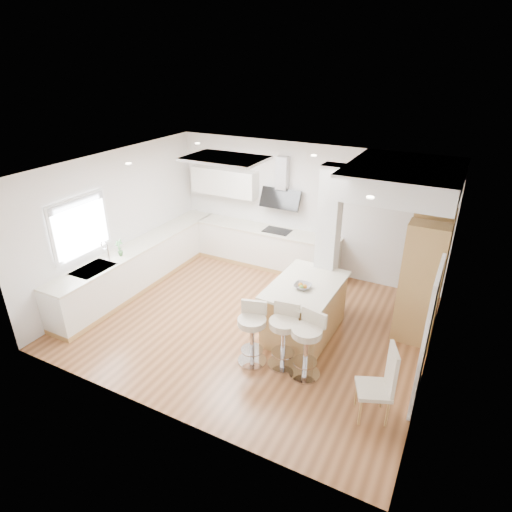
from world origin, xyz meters
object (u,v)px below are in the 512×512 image
Objects in this scene: peninsula at (305,308)px; dining_chair at (382,381)px; bar_stool_b at (284,333)px; bar_stool_a at (252,331)px; bar_stool_c at (307,342)px.

dining_chair reaches higher than peninsula.
bar_stool_a is at bearing -169.41° from bar_stool_b.
bar_stool_c is at bearing -9.49° from bar_stool_a.
bar_stool_a is at bearing -110.42° from peninsula.
bar_stool_a is 0.92× the size of dining_chair.
peninsula is at bearing 126.68° from bar_stool_c.
bar_stool_c reaches higher than bar_stool_a.
bar_stool_c is (0.86, 0.10, 0.02)m from bar_stool_a.
dining_chair is at bearing -22.35° from bar_stool_b.
dining_chair is (2.03, -0.24, 0.02)m from bar_stool_a.
dining_chair is (1.60, -1.34, 0.11)m from peninsula.
peninsula and bar_stool_b have the same top height.
bar_stool_a is at bearing -159.84° from bar_stool_c.
bar_stool_b is 0.98× the size of bar_stool_c.
bar_stool_c is at bearing -16.29° from bar_stool_b.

